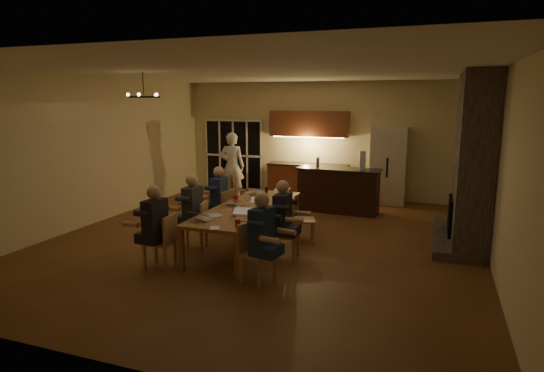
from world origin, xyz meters
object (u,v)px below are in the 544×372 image
at_px(mug_mid, 261,199).
at_px(bar_bottle, 318,162).
at_px(chair_right_far, 303,219).
at_px(chandelier, 144,97).
at_px(person_right_mid, 283,220).
at_px(laptop_a, 204,213).
at_px(chair_left_near, 160,241).
at_px(person_left_mid, 193,212).
at_px(bar_island, 338,190).
at_px(chair_right_near, 258,254).
at_px(laptop_b, 242,213).
at_px(redcup_mid, 236,198).
at_px(person_right_near, 262,238).
at_px(plate_near, 257,215).
at_px(chair_left_far, 221,211).
at_px(laptop_d, 259,202).
at_px(laptop_e, 258,189).
at_px(can_cola, 266,190).
at_px(can_silver, 234,213).
at_px(chair_right_mid, 286,234).
at_px(mug_front, 238,209).
at_px(plate_far, 280,199).
at_px(laptop_c, 236,199).
at_px(person_left_near, 155,228).
at_px(refrigerator, 389,166).
at_px(dining_table, 247,226).
at_px(standing_person, 232,166).
at_px(bar_blender, 362,160).
at_px(plate_left, 215,216).
at_px(laptop_f, 280,191).
at_px(chair_left_mid, 194,226).
at_px(can_right, 275,201).
at_px(mug_back, 246,194).
at_px(redcup_near, 238,223).
at_px(person_left_far, 219,200).

height_order(mug_mid, bar_bottle, bar_bottle).
xyz_separation_m(chair_right_far, chandelier, (-2.82, -0.91, 2.31)).
height_order(person_right_mid, laptop_a, person_right_mid).
distance_m(chair_left_near, person_left_mid, 1.10).
xyz_separation_m(bar_island, chair_right_near, (-0.22, -4.73, -0.10)).
bearing_deg(laptop_a, person_left_mid, -29.26).
height_order(laptop_b, redcup_mid, laptop_b).
distance_m(person_right_near, plate_near, 1.16).
relative_size(chair_left_far, laptop_d, 2.78).
distance_m(bar_island, laptop_e, 2.45).
height_order(person_left_mid, can_cola, person_left_mid).
bearing_deg(bar_island, can_silver, -101.29).
bearing_deg(chair_right_far, chair_right_mid, 159.37).
bearing_deg(mug_front, mug_mid, 86.41).
relative_size(laptop_d, plate_near, 1.44).
bearing_deg(laptop_d, plate_far, 66.97).
height_order(person_right_mid, laptop_c, person_right_mid).
xyz_separation_m(person_left_near, person_right_mid, (1.75, 1.14, 0.00)).
distance_m(person_right_near, redcup_mid, 2.29).
height_order(laptop_b, mug_front, laptop_b).
distance_m(chair_right_near, mug_front, 1.45).
height_order(refrigerator, laptop_a, refrigerator).
bearing_deg(refrigerator, can_cola, -124.48).
bearing_deg(chair_right_mid, chair_left_near, 117.47).
xyz_separation_m(chair_left_far, person_right_mid, (1.73, -1.15, 0.24)).
bearing_deg(chair_right_far, dining_table, 102.26).
bearing_deg(can_cola, person_left_mid, -112.61).
xyz_separation_m(laptop_a, laptop_e, (0.08, 2.20, 0.00)).
distance_m(chair_right_mid, redcup_mid, 1.54).
relative_size(standing_person, plate_near, 8.27).
relative_size(mug_mid, can_cola, 0.83).
xyz_separation_m(dining_table, laptop_e, (-0.22, 1.11, 0.49)).
distance_m(laptop_d, redcup_mid, 0.70).
relative_size(refrigerator, bar_blender, 4.55).
xyz_separation_m(chair_right_mid, laptop_a, (-1.20, -0.65, 0.42)).
relative_size(mug_front, can_silver, 0.83).
xyz_separation_m(laptop_d, plate_left, (-0.48, -0.83, -0.10)).
height_order(chair_left_far, laptop_f, laptop_f).
bearing_deg(chair_left_mid, laptop_c, 123.14).
bearing_deg(can_right, bar_island, 77.23).
bearing_deg(laptop_e, dining_table, 107.55).
xyz_separation_m(refrigerator, mug_back, (-2.43, -3.77, -0.20)).
xyz_separation_m(dining_table, laptop_d, (0.23, -0.01, 0.49)).
bearing_deg(laptop_e, laptop_f, -179.37).
bearing_deg(redcup_near, redcup_mid, 115.47).
xyz_separation_m(person_right_mid, can_right, (-0.44, 0.85, 0.12)).
bearing_deg(chair_left_far, chair_right_mid, 73.29).
relative_size(chair_right_mid, person_left_far, 0.64).
bearing_deg(laptop_e, bar_blender, -125.57).
height_order(person_left_mid, plate_left, person_left_mid).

